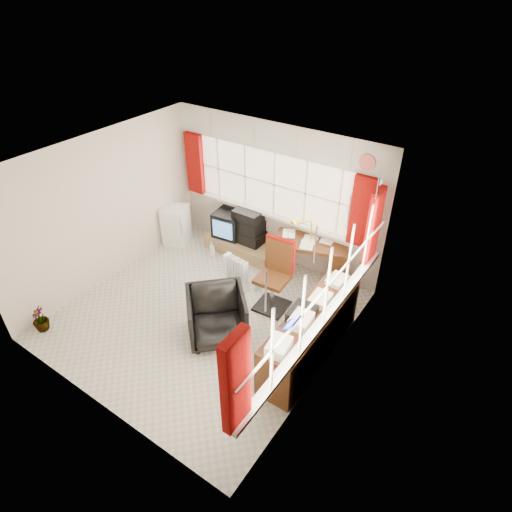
{
  "coord_description": "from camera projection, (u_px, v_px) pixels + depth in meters",
  "views": [
    {
      "loc": [
        3.46,
        -3.67,
        4.57
      ],
      "look_at": [
        0.59,
        0.55,
        1.03
      ],
      "focal_mm": 30.0,
      "sensor_mm": 36.0,
      "label": 1
    }
  ],
  "objects": [
    {
      "name": "ground",
      "position": [
        205.0,
        314.0,
        6.7
      ],
      "size": [
        4.0,
        4.0,
        0.0
      ],
      "primitive_type": "plane",
      "color": "beige",
      "rests_on": "ground"
    },
    {
      "name": "room_walls",
      "position": [
        198.0,
        233.0,
        5.84
      ],
      "size": [
        4.0,
        4.0,
        4.0
      ],
      "color": "beige",
      "rests_on": "ground"
    },
    {
      "name": "window_back",
      "position": [
        273.0,
        212.0,
        7.48
      ],
      "size": [
        3.7,
        0.12,
        3.6
      ],
      "color": "#FFE7C9",
      "rests_on": "room_walls"
    },
    {
      "name": "window_right",
      "position": [
        322.0,
        318.0,
        5.26
      ],
      "size": [
        0.12,
        3.7,
        3.6
      ],
      "color": "#FFE7C9",
      "rests_on": "room_walls"
    },
    {
      "name": "curtains",
      "position": [
        290.0,
        227.0,
        6.07
      ],
      "size": [
        3.83,
        3.83,
        1.15
      ],
      "color": "#990B08",
      "rests_on": "room_walls"
    },
    {
      "name": "overhead_cabinets",
      "position": [
        299.0,
        174.0,
        5.63
      ],
      "size": [
        3.98,
        3.98,
        0.48
      ],
      "color": "silver",
      "rests_on": "room_walls"
    },
    {
      "name": "desk",
      "position": [
        310.0,
        257.0,
        7.3
      ],
      "size": [
        1.37,
        0.97,
        0.75
      ],
      "color": "#5A2F15",
      "rests_on": "ground"
    },
    {
      "name": "desk_lamp",
      "position": [
        311.0,
        227.0,
        6.88
      ],
      "size": [
        0.19,
        0.17,
        0.47
      ],
      "color": "#FFE60A",
      "rests_on": "desk"
    },
    {
      "name": "task_chair",
      "position": [
        276.0,
        272.0,
        6.58
      ],
      "size": [
        0.52,
        0.55,
        1.17
      ],
      "color": "black",
      "rests_on": "ground"
    },
    {
      "name": "office_chair",
      "position": [
        217.0,
        316.0,
        6.11
      ],
      "size": [
        1.16,
        1.16,
        0.76
      ],
      "primitive_type": "imported",
      "rotation": [
        0.0,
        0.0,
        0.78
      ],
      "color": "black",
      "rests_on": "ground"
    },
    {
      "name": "radiator",
      "position": [
        237.0,
        277.0,
        7.09
      ],
      "size": [
        0.42,
        0.21,
        0.6
      ],
      "color": "white",
      "rests_on": "ground"
    },
    {
      "name": "credenza",
      "position": [
        311.0,
        333.0,
        5.81
      ],
      "size": [
        0.5,
        2.0,
        0.85
      ],
      "color": "#5A2F15",
      "rests_on": "ground"
    },
    {
      "name": "file_tray",
      "position": [
        302.0,
        313.0,
        5.52
      ],
      "size": [
        0.31,
        0.39,
        0.13
      ],
      "primitive_type": "cube",
      "rotation": [
        0.0,
        0.0,
        0.03
      ],
      "color": "black",
      "rests_on": "credenza"
    },
    {
      "name": "tv_bench",
      "position": [
        241.0,
        247.0,
        8.05
      ],
      "size": [
        1.4,
        0.5,
        0.25
      ],
      "primitive_type": "cube",
      "color": "#AA8255",
      "rests_on": "ground"
    },
    {
      "name": "crt_tv",
      "position": [
        229.0,
        224.0,
        8.03
      ],
      "size": [
        0.58,
        0.55,
        0.48
      ],
      "color": "black",
      "rests_on": "tv_bench"
    },
    {
      "name": "hifi_stack",
      "position": [
        248.0,
        227.0,
        7.82
      ],
      "size": [
        0.61,
        0.39,
        0.63
      ],
      "color": "black",
      "rests_on": "tv_bench"
    },
    {
      "name": "mini_fridge",
      "position": [
        176.0,
        225.0,
        8.22
      ],
      "size": [
        0.57,
        0.57,
        0.75
      ],
      "color": "white",
      "rests_on": "ground"
    },
    {
      "name": "spray_bottle_a",
      "position": [
        212.0,
        249.0,
        7.95
      ],
      "size": [
        0.14,
        0.14,
        0.29
      ],
      "primitive_type": "imported",
      "rotation": [
        0.0,
        0.0,
        0.32
      ],
      "color": "white",
      "rests_on": "ground"
    },
    {
      "name": "spray_bottle_b",
      "position": [
        258.0,
        285.0,
        7.14
      ],
      "size": [
        0.11,
        0.11,
        0.2
      ],
      "primitive_type": "imported",
      "rotation": [
        0.0,
        0.0,
        -0.26
      ],
      "color": "#90D7CE",
      "rests_on": "ground"
    },
    {
      "name": "flower_vase",
      "position": [
        40.0,
        319.0,
        6.31
      ],
      "size": [
        0.29,
        0.29,
        0.41
      ],
      "primitive_type": "imported",
      "rotation": [
        0.0,
        0.0,
        -0.33
      ],
      "color": "black",
      "rests_on": "ground"
    }
  ]
}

